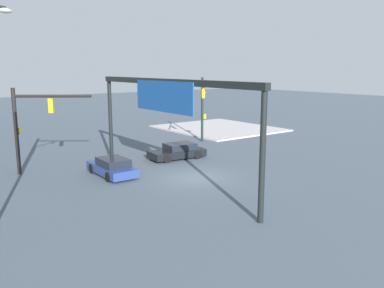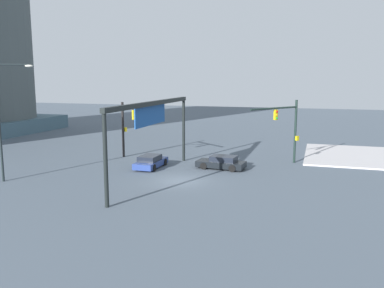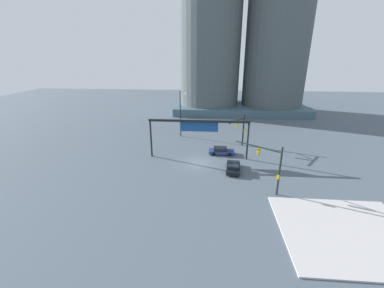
{
  "view_description": "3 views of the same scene",
  "coord_description": "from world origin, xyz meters",
  "px_view_note": "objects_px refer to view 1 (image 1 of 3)",
  "views": [
    {
      "loc": [
        -19.96,
        15.26,
        7.04
      ],
      "look_at": [
        0.38,
        0.08,
        2.2
      ],
      "focal_mm": 37.46,
      "sensor_mm": 36.0,
      "label": 1
    },
    {
      "loc": [
        -30.26,
        -10.51,
        8.26
      ],
      "look_at": [
        -2.27,
        -1.78,
        3.47
      ],
      "focal_mm": 38.04,
      "sensor_mm": 36.0,
      "label": 2
    },
    {
      "loc": [
        2.05,
        -35.56,
        16.07
      ],
      "look_at": [
        -0.77,
        -1.42,
        3.7
      ],
      "focal_mm": 23.22,
      "sensor_mm": 36.0,
      "label": 3
    }
  ],
  "objects_px": {
    "traffic_signal_opposite_side": "(203,101)",
    "sedan_car_waiting_far": "(178,151)",
    "traffic_signal_near_corner": "(30,119)",
    "sedan_car_approaching": "(112,167)"
  },
  "relations": [
    {
      "from": "traffic_signal_opposite_side",
      "to": "sedan_car_waiting_far",
      "type": "relative_size",
      "value": 1.36
    },
    {
      "from": "traffic_signal_near_corner",
      "to": "sedan_car_approaching",
      "type": "height_order",
      "value": "traffic_signal_near_corner"
    },
    {
      "from": "traffic_signal_opposite_side",
      "to": "sedan_car_approaching",
      "type": "bearing_deg",
      "value": -29.05
    },
    {
      "from": "traffic_signal_near_corner",
      "to": "sedan_car_waiting_far",
      "type": "xyz_separation_m",
      "value": [
        -1.95,
        -10.4,
        -3.17
      ]
    },
    {
      "from": "traffic_signal_opposite_side",
      "to": "sedan_car_waiting_far",
      "type": "distance_m",
      "value": 7.45
    },
    {
      "from": "traffic_signal_near_corner",
      "to": "sedan_car_approaching",
      "type": "xyz_separation_m",
      "value": [
        -3.53,
        -4.03,
        -3.17
      ]
    },
    {
      "from": "sedan_car_approaching",
      "to": "sedan_car_waiting_far",
      "type": "xyz_separation_m",
      "value": [
        1.58,
        -6.37,
        0.0
      ]
    },
    {
      "from": "traffic_signal_opposite_side",
      "to": "sedan_car_approaching",
      "type": "distance_m",
      "value": 13.41
    },
    {
      "from": "traffic_signal_opposite_side",
      "to": "sedan_car_approaching",
      "type": "height_order",
      "value": "traffic_signal_opposite_side"
    },
    {
      "from": "traffic_signal_near_corner",
      "to": "traffic_signal_opposite_side",
      "type": "relative_size",
      "value": 0.94
    }
  ]
}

